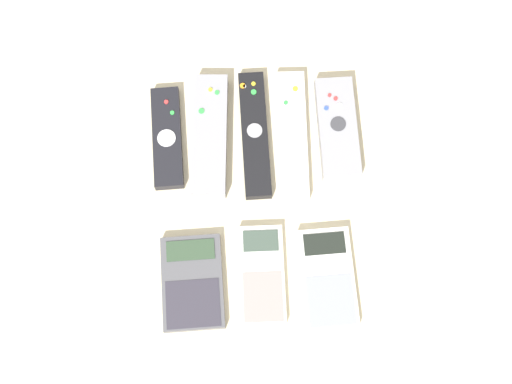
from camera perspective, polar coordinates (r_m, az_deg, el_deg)
ground_plane at (r=1.09m, az=0.04°, el=-1.85°), size 3.00×3.00×0.00m
remote_0 at (r=1.13m, az=-7.13°, el=4.33°), size 0.05×0.17×0.02m
remote_1 at (r=1.12m, az=-3.71°, el=4.53°), size 0.06×0.20×0.03m
remote_2 at (r=1.12m, az=-0.34°, el=4.62°), size 0.05×0.21×0.02m
remote_3 at (r=1.12m, az=2.87°, el=4.53°), size 0.05×0.21×0.02m
remote_4 at (r=1.13m, az=6.52°, el=5.07°), size 0.07×0.17×0.03m
calculator_0 at (r=1.06m, az=-5.11°, el=-7.23°), size 0.10×0.14×0.02m
calculator_1 at (r=1.06m, az=0.49°, el=-6.63°), size 0.07×0.15×0.02m
calculator_2 at (r=1.06m, az=5.75°, el=-6.87°), size 0.09×0.15×0.02m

